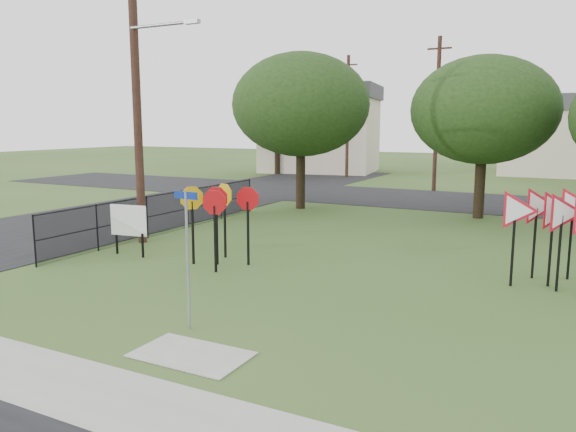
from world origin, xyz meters
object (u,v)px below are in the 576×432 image
at_px(street_name_sign, 187,250).
at_px(info_board, 129,222).
at_px(yield_sign_cluster, 562,215).
at_px(stop_sign_cluster, 219,206).

height_order(street_name_sign, info_board, street_name_sign).
bearing_deg(info_board, yield_sign_cluster, 11.41).
relative_size(street_name_sign, info_board, 1.74).
distance_m(street_name_sign, yield_sign_cluster, 9.04).
height_order(street_name_sign, yield_sign_cluster, street_name_sign).
xyz_separation_m(yield_sign_cluster, info_board, (-11.70, -2.36, -0.75)).
bearing_deg(street_name_sign, yield_sign_cluster, 46.11).
distance_m(yield_sign_cluster, info_board, 11.96).
bearing_deg(info_board, stop_sign_cluster, 6.92).
bearing_deg(stop_sign_cluster, yield_sign_cluster, 12.97).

